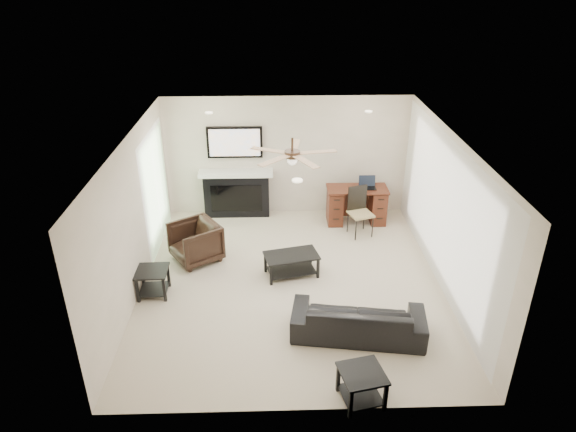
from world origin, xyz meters
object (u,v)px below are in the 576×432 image
coffee_table (291,265)px  sofa (358,319)px  armchair (195,242)px  desk (356,205)px  fireplace_unit (236,173)px

coffee_table → sofa: bearing=-74.1°
armchair → desk: size_ratio=0.65×
sofa → coffee_table: sofa is taller
sofa → fireplace_unit: size_ratio=0.99×
sofa → armchair: 3.37m
coffee_table → fireplace_unit: 2.68m
armchair → desk: 3.41m
armchair → fireplace_unit: size_ratio=0.41×
armchair → coffee_table: (1.70, -0.55, -0.16)m
coffee_table → fireplace_unit: bearing=100.9°
armchair → fireplace_unit: fireplace_unit is taller
desk → coffee_table: bearing=-125.6°
armchair → fireplace_unit: (0.64, 1.80, 0.59)m
coffee_table → fireplace_unit: (-1.06, 2.35, 0.75)m
coffee_table → desk: (1.40, 1.96, 0.18)m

